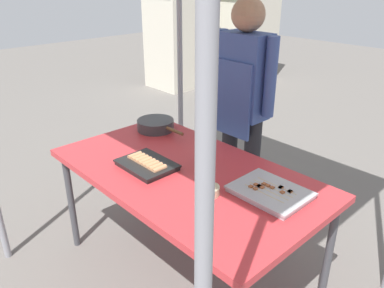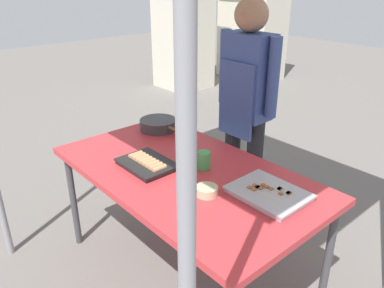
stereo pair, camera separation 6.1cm
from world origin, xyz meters
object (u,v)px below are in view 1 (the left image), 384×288
cooking_wok (156,124)px  condiment_bowl (208,190)px  neighbor_stall_left (174,23)px  tray_meat_skewers (270,192)px  vendor_woman (243,97)px  neighbor_stall_right (243,22)px  tray_grilled_sausages (147,164)px  stall_table (186,178)px  drink_cup_near_edge (204,160)px

cooking_wok → condiment_bowl: (0.88, -0.35, -0.02)m
cooking_wok → neighbor_stall_left: (-2.82, 2.61, 0.24)m
tray_meat_skewers → vendor_woman: bearing=139.1°
cooking_wok → neighbor_stall_right: size_ratio=0.22×
tray_meat_skewers → vendor_woman: vendor_woman is taller
cooking_wok → condiment_bowl: bearing=-21.7°
tray_grilled_sausages → vendor_woman: bearing=92.3°
stall_table → tray_meat_skewers: (0.49, 0.14, 0.07)m
tray_grilled_sausages → neighbor_stall_left: size_ratio=0.16×
stall_table → condiment_bowl: bearing=-18.3°
drink_cup_near_edge → tray_grilled_sausages: bearing=-134.5°
tray_meat_skewers → cooking_wok: bearing=173.6°
vendor_woman → condiment_bowl: bearing=120.3°
cooking_wok → drink_cup_near_edge: bearing=-14.1°
tray_meat_skewers → neighbor_stall_left: 4.78m
tray_grilled_sausages → vendor_woman: 0.92m
condiment_bowl → drink_cup_near_edge: bearing=140.2°
tray_grilled_sausages → neighbor_stall_right: size_ratio=0.17×
tray_meat_skewers → neighbor_stall_left: size_ratio=0.18×
cooking_wok → drink_cup_near_edge: 0.68m
tray_meat_skewers → vendor_woman: 0.96m
tray_grilled_sausages → neighbor_stall_right: neighbor_stall_right is taller
condiment_bowl → neighbor_stall_right: neighbor_stall_right is taller
vendor_woman → neighbor_stall_right: neighbor_stall_right is taller
condiment_bowl → neighbor_stall_left: bearing=141.4°
vendor_woman → neighbor_stall_left: (-3.21, 2.11, 0.05)m
neighbor_stall_left → condiment_bowl: bearing=-38.6°
drink_cup_near_edge → neighbor_stall_left: neighbor_stall_left is taller
tray_meat_skewers → cooking_wok: (-1.10, 0.12, 0.02)m
stall_table → tray_grilled_sausages: tray_grilled_sausages is taller
tray_grilled_sausages → vendor_woman: (-0.04, 0.89, 0.21)m
stall_table → neighbor_stall_left: bearing=140.1°
tray_meat_skewers → neighbor_stall_right: neighbor_stall_right is taller
condiment_bowl → neighbor_stall_left: 4.74m
drink_cup_near_edge → vendor_woman: size_ratio=0.06×
stall_table → cooking_wok: cooking_wok is taller
vendor_woman → neighbor_stall_right: 4.53m
stall_table → tray_meat_skewers: tray_meat_skewers is taller
tray_grilled_sausages → condiment_bowl: (0.45, 0.05, 0.00)m
stall_table → cooking_wok: size_ratio=3.78×
tray_meat_skewers → cooking_wok: 1.11m
tray_meat_skewers → tray_grilled_sausages: bearing=-157.5°
tray_grilled_sausages → neighbor_stall_left: neighbor_stall_left is taller
tray_grilled_sausages → neighbor_stall_right: (-2.95, 4.37, 0.21)m
tray_meat_skewers → neighbor_stall_left: neighbor_stall_left is taller
stall_table → neighbor_stall_right: (-3.13, 4.22, 0.28)m
neighbor_stall_right → tray_grilled_sausages: bearing=-56.0°
tray_meat_skewers → neighbor_stall_right: (-3.62, 4.09, 0.21)m
tray_grilled_sausages → stall_table: bearing=38.5°
condiment_bowl → neighbor_stall_left: size_ratio=0.06×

